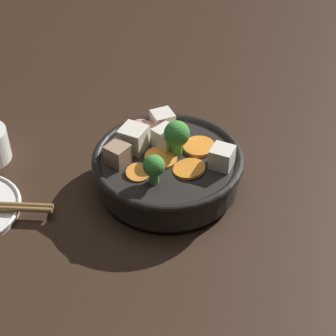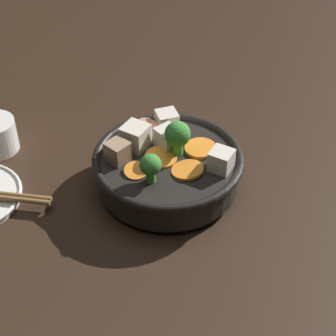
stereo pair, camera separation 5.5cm
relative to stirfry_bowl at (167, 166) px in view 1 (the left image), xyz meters
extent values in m
plane|color=black|center=(0.00, 0.00, -0.04)|extent=(3.00, 3.00, 0.00)
cylinder|color=black|center=(0.00, 0.00, -0.03)|extent=(0.11, 0.11, 0.01)
cylinder|color=black|center=(0.00, 0.00, -0.01)|extent=(0.20, 0.20, 0.04)
torus|color=black|center=(0.00, 0.00, 0.01)|extent=(0.21, 0.21, 0.01)
cylinder|color=brown|center=(0.00, 0.00, 0.00)|extent=(0.19, 0.19, 0.02)
cylinder|color=orange|center=(-0.03, 0.04, 0.02)|extent=(0.04, 0.03, 0.01)
cylinder|color=orange|center=(-0.03, -0.03, 0.02)|extent=(0.06, 0.06, 0.01)
cylinder|color=orange|center=(0.02, -0.05, 0.02)|extent=(0.05, 0.05, 0.01)
cylinder|color=orange|center=(-0.01, 0.01, 0.02)|extent=(0.06, 0.06, 0.01)
cylinder|color=green|center=(-0.05, 0.02, 0.02)|extent=(0.01, 0.01, 0.02)
sphere|color=#388433|center=(-0.05, 0.02, 0.04)|extent=(0.03, 0.03, 0.03)
cylinder|color=green|center=(0.01, -0.01, 0.02)|extent=(0.02, 0.02, 0.02)
sphere|color=#388433|center=(0.01, -0.01, 0.05)|extent=(0.04, 0.04, 0.04)
cube|color=silver|center=(-0.02, -0.07, 0.03)|extent=(0.04, 0.04, 0.03)
cube|color=silver|center=(0.03, 0.04, 0.03)|extent=(0.05, 0.05, 0.03)
cube|color=silver|center=(0.03, 0.00, 0.03)|extent=(0.04, 0.04, 0.03)
cube|color=silver|center=(0.07, 0.00, 0.03)|extent=(0.04, 0.04, 0.03)
cube|color=#9E7F66|center=(0.00, 0.07, 0.03)|extent=(0.04, 0.04, 0.03)
ellipsoid|color=#EA9E84|center=(0.06, 0.02, 0.02)|extent=(0.06, 0.06, 0.02)
camera|label=1|loc=(-0.60, 0.07, 0.50)|focal=60.00mm
camera|label=2|loc=(-0.60, 0.01, 0.50)|focal=60.00mm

